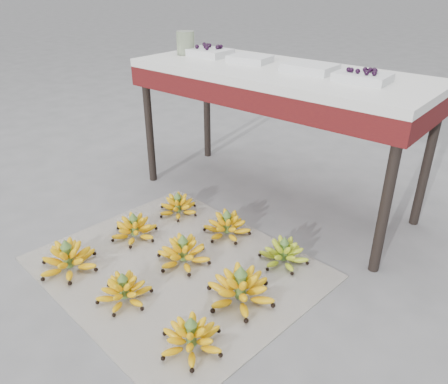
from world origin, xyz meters
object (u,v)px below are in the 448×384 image
Objects in this scene: bunch_mid_right at (240,289)px; bunch_back_right at (284,253)px; tray_far_left at (208,52)px; bunch_back_left at (178,206)px; tray_right at (310,68)px; newspaper_mat at (177,267)px; bunch_front_left at (68,259)px; bunch_front_right at (192,337)px; tray_far_right at (363,77)px; bunch_mid_left at (134,229)px; tray_left at (250,59)px; bunch_back_center at (227,226)px; glass_jar at (186,43)px; bunch_mid_center at (183,253)px; vendor_table at (278,85)px; bunch_front_center at (124,291)px.

bunch_back_right is at bearing 96.71° from bunch_mid_right.
tray_far_left is at bearing 142.33° from bunch_mid_right.
tray_right is (0.49, 0.53, 0.77)m from bunch_back_left.
bunch_front_left reaches higher than newspaper_mat.
bunch_front_right is 1.10× the size of tray_far_right.
tray_left is (0.09, 0.87, 0.77)m from bunch_mid_left.
bunch_back_left is 0.97m from tray_far_left.
bunch_front_left is 0.38m from bunch_mid_left.
bunch_back_center is 1.08× the size of tray_right.
bunch_mid_left is at bearing -147.24° from bunch_back_center.
glass_jar is (-0.14, -0.06, 0.05)m from tray_far_left.
tray_left is at bearing 76.79° from bunch_mid_left.
tray_far_right is at bearing -2.03° from tray_far_left.
bunch_front_right is at bearing -57.73° from bunch_mid_center.
bunch_mid_left reaches higher than newspaper_mat.
bunch_back_center is 0.82m from vendor_table.
bunch_front_right is 0.92× the size of bunch_back_right.
bunch_mid_left reaches higher than bunch_back_left.
glass_jar reaches higher than tray_left.
bunch_mid_center is 0.38m from bunch_mid_right.
bunch_back_left is at bearing -67.12° from tray_far_left.
vendor_table is 6.23× the size of tray_right.
bunch_mid_left is at bearing 163.90° from bunch_front_right.
bunch_front_right is (0.41, -0.01, 0.00)m from bunch_front_center.
tray_right reaches higher than bunch_back_right.
bunch_front_center is 0.77m from bunch_back_left.
tray_right is at bearing 66.59° from bunch_back_center.
bunch_back_center is 1.01m from tray_far_right.
newspaper_mat is 4.58× the size of tray_far_left.
bunch_mid_center is at bearing 89.94° from newspaper_mat.
newspaper_mat is at bearing -73.41° from tray_left.
bunch_front_center is 1.01× the size of bunch_front_right.
bunch_back_left is 1.79× the size of glass_jar.
tray_left reaches higher than bunch_front_right.
bunch_back_left is 0.86× the size of bunch_back_center.
bunch_back_left reaches higher than newspaper_mat.
tray_left reaches higher than bunch_back_right.
tray_far_left is at bearing 101.98° from bunch_front_left.
bunch_mid_right reaches higher than newspaper_mat.
tray_far_right is (0.79, 0.51, 0.77)m from bunch_back_left.
bunch_front_right is 1.04× the size of tray_far_left.
newspaper_mat is 4.34× the size of bunch_front_left.
bunch_front_left is 1.01× the size of bunch_front_right.
bunch_mid_left is 1.19m from tray_far_left.
vendor_table reaches higher than bunch_mid_center.
tray_far_left is (-0.59, 0.86, 0.77)m from bunch_mid_center.
vendor_table is 6.67× the size of tray_left.
bunch_back_left is 0.95m from tray_left.
bunch_front_left is 1.42m from vendor_table.
bunch_front_center is 1.05× the size of tray_far_left.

